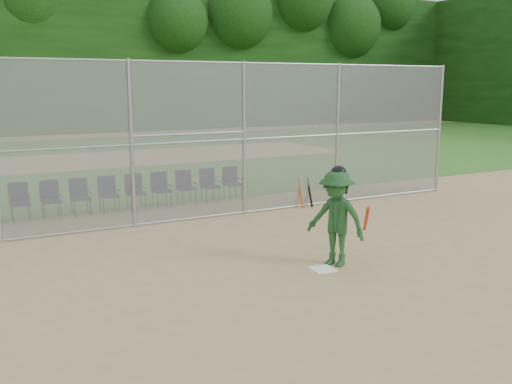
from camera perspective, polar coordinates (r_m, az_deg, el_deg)
name	(u,v)px	position (r m, az deg, el deg)	size (l,w,h in m)	color
ground	(321,273)	(10.64, 6.48, -8.05)	(100.00, 100.00, 0.00)	tan
grass_strip	(95,160)	(27.09, -15.82, 3.10)	(100.00, 100.00, 0.00)	#326E21
dirt_patch_far	(95,160)	(27.08, -15.82, 3.11)	(24.00, 24.00, 0.00)	tan
backstop_fence	(209,138)	(14.51, -4.72, 5.38)	(16.09, 0.09, 4.00)	gray
treeline	(79,39)	(28.90, -17.30, 14.41)	(81.00, 60.00, 11.00)	black
home_plate	(322,269)	(10.83, 6.66, -7.66)	(0.42, 0.42, 0.02)	white
batter_at_plate	(336,218)	(10.89, 8.02, -2.55)	(1.18, 1.38, 1.92)	#1D4A22
water_cooler	(343,190)	(17.66, 8.74, 0.19)	(0.34, 0.34, 0.43)	white
spare_bats	(305,193)	(16.08, 4.95, -0.06)	(0.36, 0.34, 0.83)	#D84C14
chair_1	(20,203)	(15.53, -22.53, -0.99)	(0.54, 0.52, 0.96)	#100E35
chair_2	(51,200)	(15.61, -19.82, -0.74)	(0.54, 0.52, 0.96)	#100E35
chair_3	(81,197)	(15.74, -17.14, -0.49)	(0.54, 0.52, 0.96)	#100E35
chair_4	(109,195)	(15.89, -14.50, -0.25)	(0.54, 0.52, 0.96)	#100E35
chair_5	(136,192)	(16.08, -11.93, -0.01)	(0.54, 0.52, 0.96)	#100E35
chair_6	(162,190)	(16.30, -9.42, 0.22)	(0.54, 0.52, 0.96)	#100E35
chair_7	(186,188)	(16.56, -6.98, 0.45)	(0.54, 0.52, 0.96)	#100E35
chair_8	(210,185)	(16.84, -4.61, 0.67)	(0.54, 0.52, 0.96)	#100E35
chair_9	(233,183)	(17.15, -2.33, 0.88)	(0.54, 0.52, 0.96)	#100E35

